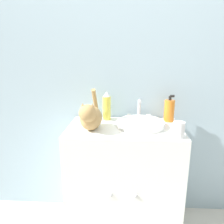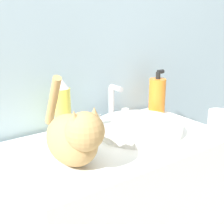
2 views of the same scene
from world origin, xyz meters
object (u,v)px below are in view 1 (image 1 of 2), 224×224
at_px(soap_bottle, 169,110).
at_px(cup, 178,130).
at_px(cat, 90,116).
at_px(spray_bottle, 106,106).

height_order(soap_bottle, cup, soap_bottle).
height_order(cat, spray_bottle, cat).
xyz_separation_m(cat, spray_bottle, (0.08, 0.24, 0.01)).
bearing_deg(spray_bottle, cup, -36.73).
bearing_deg(spray_bottle, soap_bottle, -1.99).
distance_m(cat, spray_bottle, 0.25).
xyz_separation_m(cat, cup, (0.54, -0.10, -0.04)).
xyz_separation_m(soap_bottle, spray_bottle, (-0.45, 0.02, 0.02)).
bearing_deg(soap_bottle, cat, -157.81).
bearing_deg(spray_bottle, cat, -109.82).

